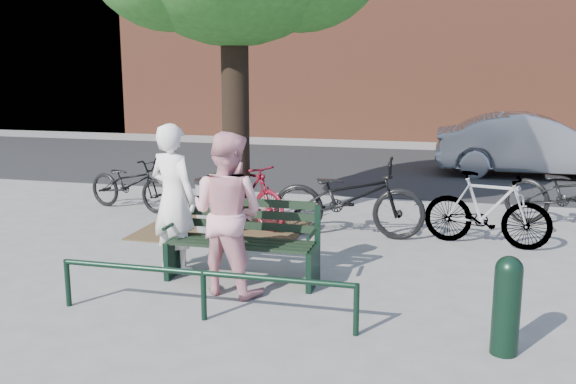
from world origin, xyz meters
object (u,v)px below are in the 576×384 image
(bicycle_c, at_px, (348,198))
(person_left, at_px, (173,198))
(litter_bin, at_px, (208,205))
(bollard, at_px, (507,302))
(park_bench, at_px, (244,239))
(person_right, at_px, (227,213))
(parked_car, at_px, (534,145))

(bicycle_c, bearing_deg, person_left, 136.66)
(litter_bin, bearing_deg, bollard, -39.04)
(park_bench, xyz_separation_m, person_right, (-0.03, -0.46, 0.41))
(bollard, xyz_separation_m, bicycle_c, (-1.92, 3.46, 0.11))
(bollard, bearing_deg, bicycle_c, 118.96)
(person_right, distance_m, bollard, 3.00)
(bollard, height_order, bicycle_c, bicycle_c)
(bollard, distance_m, parked_car, 9.52)
(person_right, xyz_separation_m, bollard, (2.83, -0.88, -0.41))
(park_bench, distance_m, bollard, 3.11)
(park_bench, relative_size, litter_bin, 2.19)
(bollard, distance_m, bicycle_c, 3.96)
(litter_bin, distance_m, parked_car, 8.14)
(bollard, height_order, parked_car, parked_car)
(parked_car, bearing_deg, person_left, 147.48)
(park_bench, relative_size, bollard, 1.97)
(park_bench, xyz_separation_m, litter_bin, (-1.18, 1.89, -0.08))
(person_right, height_order, litter_bin, person_right)
(park_bench, distance_m, litter_bin, 2.22)
(person_left, relative_size, litter_bin, 2.26)
(person_left, relative_size, parked_car, 0.43)
(litter_bin, xyz_separation_m, bicycle_c, (2.06, 0.24, 0.18))
(park_bench, distance_m, person_left, 0.99)
(parked_car, bearing_deg, bollard, 171.60)
(person_left, relative_size, bicycle_c, 0.81)
(person_left, bearing_deg, bollard, 178.85)
(litter_bin, height_order, bicycle_c, bicycle_c)
(bollard, bearing_deg, parked_car, 82.31)
(bicycle_c, height_order, parked_car, parked_car)
(bollard, bearing_deg, park_bench, 154.43)
(person_right, bearing_deg, bicycle_c, -96.19)
(bollard, relative_size, litter_bin, 1.11)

